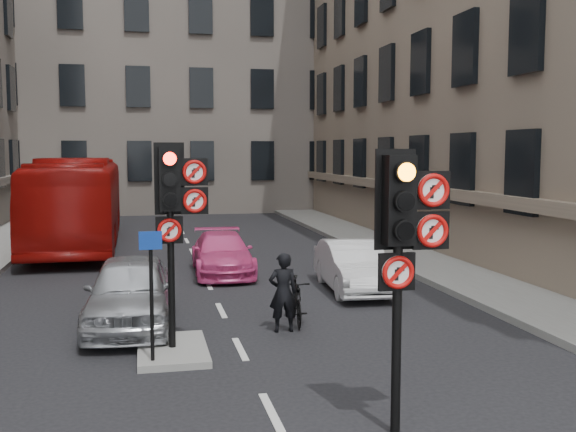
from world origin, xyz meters
name	(u,v)px	position (x,y,z in m)	size (l,w,h in m)	color
pavement_right	(443,266)	(7.20, 12.00, 0.08)	(3.00, 50.00, 0.16)	gray
centre_island	(173,350)	(-1.20, 5.00, 0.06)	(1.20, 2.00, 0.12)	gray
building_far	(166,50)	(0.00, 38.00, 10.00)	(30.00, 14.00, 20.00)	gray
signal_near	(405,230)	(1.49, 0.99, 2.58)	(0.91, 0.40, 3.58)	black
signal_far	(175,200)	(-1.11, 4.99, 2.70)	(0.91, 0.40, 3.58)	black
car_silver	(131,292)	(-1.94, 7.00, 0.72)	(1.70, 4.22, 1.44)	#A5A8AD
car_white	(353,266)	(3.53, 9.44, 0.63)	(1.34, 3.85, 1.27)	silver
car_pink	(222,253)	(0.56, 12.53, 0.59)	(1.66, 4.07, 1.18)	#DC4086
bus_red	(78,202)	(-4.04, 19.27, 1.65)	(2.77, 11.83, 3.30)	maroon
motorcycle	(296,300)	(1.39, 6.56, 0.48)	(0.45, 1.60, 0.96)	black
motorcyclist	(283,292)	(1.00, 6.00, 0.79)	(0.57, 0.38, 1.57)	black
info_sign	(151,278)	(-1.55, 4.28, 1.50)	(0.37, 0.11, 2.14)	black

